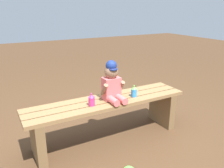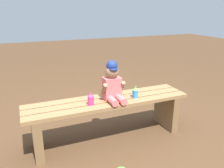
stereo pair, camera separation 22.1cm
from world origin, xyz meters
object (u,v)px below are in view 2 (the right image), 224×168
Objects in this scene: park_bench at (108,112)px; sippy_cup_left at (91,99)px; child_figure at (113,83)px; sippy_cup_right at (135,92)px.

park_bench is 0.29m from sippy_cup_left.
park_bench is at bearing 155.69° from child_figure.
park_bench is at bearing 169.56° from sippy_cup_right.
park_bench is 13.61× the size of sippy_cup_right.
child_figure is at bearing 171.97° from sippy_cup_right.
sippy_cup_left is 0.48m from sippy_cup_right.
child_figure is 3.26× the size of sippy_cup_right.
child_figure reaches higher than sippy_cup_right.
sippy_cup_left is (-0.24, -0.03, -0.12)m from child_figure.
child_figure is 0.27m from sippy_cup_right.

